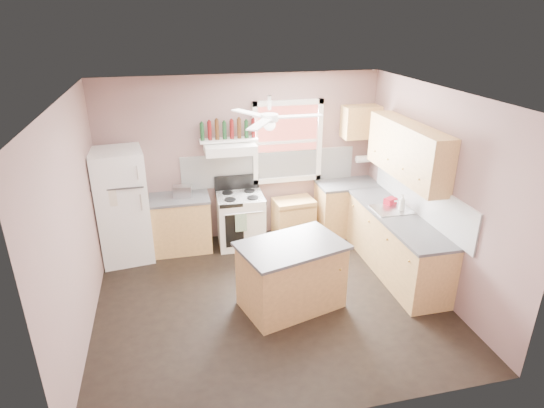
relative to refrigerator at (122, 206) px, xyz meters
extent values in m
plane|color=black|center=(1.91, -1.61, -0.87)|extent=(4.50, 4.50, 0.00)
plane|color=white|center=(1.91, -1.61, 1.83)|extent=(4.50, 4.50, 0.00)
cube|color=#7D5E5A|center=(1.91, 0.42, 0.48)|extent=(4.50, 0.05, 2.70)
cube|color=#7D5E5A|center=(4.18, -1.61, 0.48)|extent=(0.05, 4.00, 2.70)
cube|color=#7D5E5A|center=(-0.37, -1.61, 0.48)|extent=(0.05, 4.00, 2.70)
cube|color=white|center=(2.36, 0.38, 0.31)|extent=(2.90, 0.03, 0.55)
cube|color=white|center=(4.14, -1.31, 0.31)|extent=(0.03, 2.60, 0.55)
cube|color=brown|center=(2.66, 0.37, 0.73)|extent=(1.00, 0.02, 1.20)
cube|color=white|center=(2.66, 0.35, 0.73)|extent=(1.16, 0.07, 1.36)
cube|color=white|center=(0.00, 0.00, 0.00)|extent=(0.82, 0.80, 1.74)
cube|color=#AA8046|center=(0.85, 0.09, -0.44)|extent=(0.90, 0.60, 0.86)
cube|color=#47474A|center=(0.85, 0.09, 0.01)|extent=(0.92, 0.62, 0.04)
cube|color=silver|center=(0.90, 0.09, 0.12)|extent=(0.29, 0.19, 0.18)
cube|color=white|center=(1.80, 0.04, -0.44)|extent=(0.76, 0.67, 0.86)
cube|color=white|center=(1.68, 0.14, 0.75)|extent=(0.78, 0.50, 0.14)
cube|color=white|center=(1.68, 0.26, 0.85)|extent=(0.90, 0.26, 0.03)
cube|color=#AA8046|center=(2.72, 0.14, -0.54)|extent=(0.70, 0.50, 0.66)
cube|color=#AA8046|center=(3.66, 0.09, -0.44)|extent=(1.00, 0.60, 0.86)
cube|color=#AA8046|center=(3.86, -1.31, -0.44)|extent=(0.60, 2.20, 0.86)
cube|color=#47474A|center=(3.66, 0.09, 0.01)|extent=(1.02, 0.62, 0.04)
cube|color=#47474A|center=(3.85, -1.31, 0.01)|extent=(0.62, 2.22, 0.04)
cube|color=silver|center=(3.85, -1.11, 0.03)|extent=(0.55, 0.45, 0.03)
cylinder|color=silver|center=(4.01, -1.11, 0.10)|extent=(0.03, 0.03, 0.14)
cube|color=#AA8046|center=(3.99, -1.11, 0.91)|extent=(0.33, 1.80, 0.76)
cube|color=#AA8046|center=(3.86, 0.22, 1.03)|extent=(0.60, 0.33, 0.52)
cylinder|color=white|center=(3.98, 0.25, 0.38)|extent=(0.26, 0.12, 0.12)
cube|color=#AA8046|center=(2.15, -1.81, -0.44)|extent=(1.38, 1.07, 0.86)
cube|color=#47474A|center=(2.15, -1.81, 0.01)|extent=(1.47, 1.16, 0.04)
cylinder|color=white|center=(1.91, -1.61, 1.58)|extent=(0.20, 0.20, 0.08)
imported|color=silver|center=(3.97, -1.17, 0.15)|extent=(0.13, 0.13, 0.25)
cube|color=#A60E1F|center=(3.92, -0.92, 0.08)|extent=(0.21, 0.18, 0.10)
cylinder|color=#143819|center=(1.28, 0.26, 1.00)|extent=(0.06, 0.06, 0.27)
cylinder|color=#590F0F|center=(1.39, 0.26, 1.01)|extent=(0.06, 0.06, 0.29)
cylinder|color=#3F230F|center=(1.51, 0.26, 1.02)|extent=(0.06, 0.06, 0.31)
cylinder|color=#143819|center=(1.62, 0.26, 1.00)|extent=(0.06, 0.06, 0.27)
cylinder|color=#590F0F|center=(1.74, 0.26, 1.01)|extent=(0.06, 0.06, 0.29)
cylinder|color=#3F230F|center=(1.85, 0.26, 1.02)|extent=(0.06, 0.06, 0.31)
cylinder|color=#143819|center=(1.96, 0.26, 1.00)|extent=(0.06, 0.06, 0.27)
cylinder|color=#590F0F|center=(2.08, 0.26, 1.01)|extent=(0.06, 0.06, 0.29)
camera|label=1|loc=(0.77, -6.61, 2.69)|focal=30.00mm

